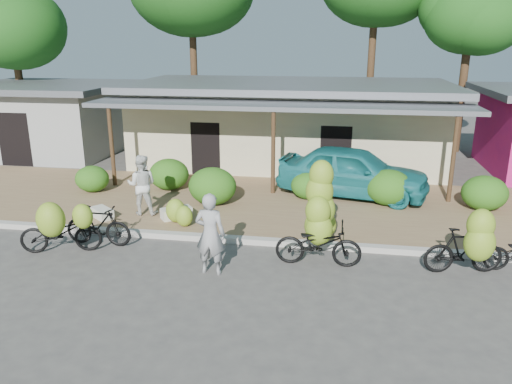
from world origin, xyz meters
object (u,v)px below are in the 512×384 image
at_px(bike_right, 469,246).
at_px(bystander, 142,185).
at_px(sack_far, 102,213).
at_px(bike_center, 319,225).
at_px(bike_far_left, 59,230).
at_px(tree_near_right, 466,15).
at_px(tree_back_left, 10,24).
at_px(bike_left, 96,224).
at_px(sack_near, 176,213).
at_px(vendor, 210,234).
at_px(teal_van, 353,171).

distance_m(bike_right, bystander, 8.80).
bearing_deg(sack_far, bike_center, -14.75).
height_order(bike_far_left, bystander, bystander).
relative_size(tree_near_right, bystander, 4.33).
relative_size(tree_back_left, bike_far_left, 3.70).
bearing_deg(bystander, tree_back_left, -50.99).
height_order(bike_left, bike_center, bike_center).
distance_m(sack_near, bystander, 1.30).
height_order(tree_back_left, bike_center, tree_back_left).
bearing_deg(bike_far_left, bike_left, -64.48).
bearing_deg(tree_near_right, tree_back_left, -175.92).
bearing_deg(tree_near_right, sack_far, -135.19).
bearing_deg(bystander, bike_center, 149.94).
bearing_deg(bike_center, bike_left, 89.50).
bearing_deg(bystander, bike_right, 156.35).
bearing_deg(bystander, vendor, 124.34).
bearing_deg(sack_far, tree_near_right, 44.81).
xyz_separation_m(tree_near_right, bike_right, (-2.32, -13.67, -5.32)).
height_order(tree_back_left, sack_far, tree_back_left).
xyz_separation_m(tree_back_left, sack_far, (9.19, -10.24, -5.45)).
bearing_deg(vendor, bystander, -43.81).
xyz_separation_m(bike_right, bystander, (-8.44, 2.45, 0.27)).
bearing_deg(tree_near_right, bike_right, -99.65).
bearing_deg(bike_center, sack_near, 63.52).
xyz_separation_m(bike_right, teal_van, (-2.40, 5.26, 0.21)).
xyz_separation_m(bike_far_left, sack_near, (2.08, 2.61, -0.35)).
distance_m(tree_near_right, sack_near, 16.05).
height_order(sack_far, bystander, bystander).
relative_size(tree_near_right, sack_far, 10.17).
height_order(bike_left, sack_far, bike_left).
xyz_separation_m(bike_left, bike_center, (5.54, 0.04, 0.30)).
bearing_deg(bike_left, bike_center, -87.80).
bearing_deg(bike_far_left, teal_van, -67.90).
relative_size(bike_center, teal_van, 0.49).
xyz_separation_m(tree_near_right, vendor, (-7.91, -14.42, -5.12)).
bearing_deg(sack_near, bike_left, -125.13).
relative_size(bike_left, vendor, 0.94).
distance_m(tree_back_left, sack_near, 15.98).
distance_m(tree_back_left, vendor, 19.01).
distance_m(bystander, teal_van, 6.67).
relative_size(bike_left, sack_far, 2.35).
distance_m(tree_near_right, sack_far, 17.63).
bearing_deg(sack_far, bike_left, -67.57).
bearing_deg(bike_right, sack_near, 62.01).
xyz_separation_m(bike_far_left, bike_left, (0.66, 0.59, -0.03)).
relative_size(tree_back_left, bystander, 4.31).
bearing_deg(bike_left, bike_right, -89.85).
bearing_deg(tree_back_left, bike_center, -37.61).
bearing_deg(bike_center, teal_van, -10.64).
xyz_separation_m(tree_near_right, sack_near, (-9.71, -11.40, -5.78)).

